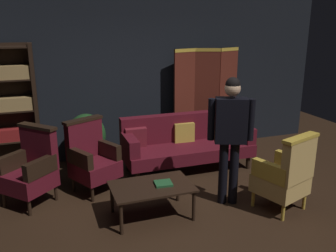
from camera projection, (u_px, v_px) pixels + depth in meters
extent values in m
plane|color=black|center=(189.00, 214.00, 4.60)|extent=(10.00, 10.00, 0.00)
cube|color=black|center=(137.00, 77.00, 6.42)|extent=(7.20, 0.10, 2.80)
cube|color=#5B2319|center=(184.00, 102.00, 6.60)|extent=(0.45, 0.16, 1.90)
cube|color=gold|center=(185.00, 50.00, 6.34)|extent=(0.45, 0.16, 0.06)
cube|color=#5B2319|center=(206.00, 100.00, 6.72)|extent=(0.44, 0.20, 1.90)
cube|color=gold|center=(208.00, 50.00, 6.46)|extent=(0.44, 0.20, 0.06)
cube|color=#5B2319|center=(227.00, 99.00, 6.85)|extent=(0.44, 0.18, 1.90)
cube|color=gold|center=(229.00, 49.00, 6.60)|extent=(0.45, 0.19, 0.06)
cube|color=black|center=(36.00, 109.00, 5.73)|extent=(0.06, 0.32, 2.05)
cube|color=black|center=(8.00, 109.00, 5.73)|extent=(0.90, 0.02, 2.05)
cube|color=black|center=(15.00, 169.00, 5.86)|extent=(0.86, 0.30, 0.02)
cube|color=black|center=(11.00, 140.00, 5.73)|extent=(0.86, 0.30, 0.02)
cube|color=maroon|center=(11.00, 134.00, 5.68)|extent=(0.78, 0.22, 0.19)
cube|color=black|center=(8.00, 111.00, 5.59)|extent=(0.86, 0.30, 0.02)
cube|color=#9E7A47|center=(7.00, 104.00, 5.54)|extent=(0.78, 0.22, 0.20)
cube|color=black|center=(4.00, 80.00, 5.46)|extent=(0.86, 0.30, 0.02)
cube|color=#9E7A47|center=(3.00, 73.00, 5.41)|extent=(0.78, 0.22, 0.20)
cube|color=black|center=(0.00, 47.00, 5.32)|extent=(0.86, 0.30, 0.02)
cylinder|color=black|center=(137.00, 178.00, 5.39)|extent=(0.07, 0.07, 0.22)
cylinder|color=black|center=(248.00, 162.00, 6.00)|extent=(0.07, 0.07, 0.22)
cylinder|color=black|center=(128.00, 164.00, 5.93)|extent=(0.07, 0.07, 0.22)
cylinder|color=black|center=(230.00, 150.00, 6.54)|extent=(0.07, 0.07, 0.22)
cube|color=#4C0F19|center=(188.00, 151.00, 5.91)|extent=(2.10, 0.76, 0.20)
cube|color=#4C0F19|center=(182.00, 127.00, 6.09)|extent=(2.10, 0.18, 0.46)
cube|color=#4C0F19|center=(130.00, 144.00, 5.53)|extent=(0.16, 0.68, 0.26)
cube|color=#4C0F19|center=(242.00, 132.00, 6.16)|extent=(0.16, 0.68, 0.26)
cube|color=maroon|center=(136.00, 138.00, 5.75)|extent=(0.34, 0.15, 0.35)
cube|color=#B79338|center=(184.00, 133.00, 6.02)|extent=(0.35, 0.14, 0.34)
cube|color=beige|center=(228.00, 128.00, 6.28)|extent=(0.36, 0.20, 0.35)
cylinder|color=black|center=(121.00, 219.00, 4.11)|extent=(0.04, 0.04, 0.39)
cylinder|color=black|center=(194.00, 206.00, 4.40)|extent=(0.04, 0.04, 0.39)
cylinder|color=black|center=(112.00, 198.00, 4.60)|extent=(0.04, 0.04, 0.39)
cylinder|color=black|center=(178.00, 187.00, 4.89)|extent=(0.04, 0.04, 0.39)
cube|color=black|center=(152.00, 186.00, 4.44)|extent=(1.00, 0.64, 0.03)
cylinder|color=gold|center=(274.00, 189.00, 5.05)|extent=(0.04, 0.04, 0.22)
cylinder|color=gold|center=(253.00, 198.00, 4.77)|extent=(0.04, 0.04, 0.22)
cylinder|color=gold|center=(304.00, 201.00, 4.70)|extent=(0.04, 0.04, 0.22)
cylinder|color=gold|center=(283.00, 212.00, 4.42)|extent=(0.04, 0.04, 0.22)
cube|color=tan|center=(280.00, 184.00, 4.67)|extent=(0.71, 0.71, 0.24)
cube|color=tan|center=(299.00, 161.00, 4.39)|extent=(0.57, 0.29, 0.54)
cube|color=gold|center=(301.00, 138.00, 4.31)|extent=(0.61, 0.32, 0.04)
cube|color=gold|center=(292.00, 163.00, 4.75)|extent=(0.25, 0.50, 0.22)
cube|color=gold|center=(270.00, 172.00, 4.46)|extent=(0.25, 0.50, 0.22)
cylinder|color=black|center=(4.00, 200.00, 4.74)|extent=(0.04, 0.04, 0.22)
cylinder|color=black|center=(29.00, 208.00, 4.53)|extent=(0.04, 0.04, 0.22)
cylinder|color=black|center=(32.00, 186.00, 5.13)|extent=(0.04, 0.04, 0.22)
cylinder|color=black|center=(56.00, 193.00, 4.93)|extent=(0.04, 0.04, 0.22)
cube|color=#4C0F19|center=(29.00, 180.00, 4.77)|extent=(0.79, 0.79, 0.24)
cube|color=#4C0F19|center=(39.00, 147.00, 4.86)|extent=(0.47, 0.49, 0.54)
cube|color=black|center=(37.00, 127.00, 4.77)|extent=(0.51, 0.53, 0.04)
cube|color=black|center=(14.00, 161.00, 4.81)|extent=(0.43, 0.41, 0.22)
cube|color=black|center=(40.00, 167.00, 4.60)|extent=(0.43, 0.41, 0.22)
cylinder|color=black|center=(92.00, 194.00, 4.89)|extent=(0.04, 0.04, 0.22)
cylinder|color=black|center=(119.00, 183.00, 5.21)|extent=(0.04, 0.04, 0.22)
cylinder|color=black|center=(73.00, 184.00, 5.19)|extent=(0.04, 0.04, 0.22)
cylinder|color=black|center=(100.00, 175.00, 5.51)|extent=(0.04, 0.04, 0.22)
cube|color=#4C0F19|center=(95.00, 169.00, 5.14)|extent=(0.76, 0.76, 0.24)
cube|color=#4C0F19|center=(84.00, 139.00, 5.18)|extent=(0.55, 0.36, 0.54)
cube|color=black|center=(83.00, 120.00, 5.10)|extent=(0.59, 0.39, 0.04)
cube|color=black|center=(80.00, 158.00, 4.90)|extent=(0.31, 0.49, 0.22)
cube|color=black|center=(108.00, 150.00, 5.24)|extent=(0.31, 0.49, 0.22)
cylinder|color=black|center=(234.00, 173.00, 4.78)|extent=(0.12, 0.12, 0.86)
cylinder|color=black|center=(223.00, 173.00, 4.78)|extent=(0.12, 0.12, 0.86)
cube|color=maroon|center=(230.00, 139.00, 4.65)|extent=(0.36, 0.27, 0.09)
cube|color=black|center=(231.00, 120.00, 4.58)|extent=(0.45, 0.35, 0.58)
cube|color=white|center=(230.00, 116.00, 4.68)|extent=(0.13, 0.06, 0.41)
cube|color=maroon|center=(231.00, 98.00, 4.62)|extent=(0.09, 0.05, 0.04)
cylinder|color=black|center=(251.00, 120.00, 4.57)|extent=(0.09, 0.09, 0.54)
cylinder|color=black|center=(211.00, 119.00, 4.59)|extent=(0.09, 0.09, 0.54)
sphere|color=tan|center=(233.00, 89.00, 4.47)|extent=(0.20, 0.20, 0.20)
sphere|color=black|center=(233.00, 85.00, 4.45)|extent=(0.18, 0.18, 0.18)
cylinder|color=brown|center=(88.00, 159.00, 6.03)|extent=(0.28, 0.28, 0.28)
ellipsoid|color=#193D19|center=(86.00, 135.00, 5.91)|extent=(0.63, 0.63, 0.72)
cube|color=#1E4C28|center=(163.00, 183.00, 4.46)|extent=(0.23, 0.22, 0.03)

